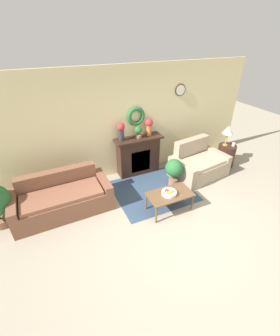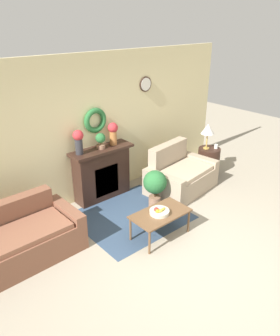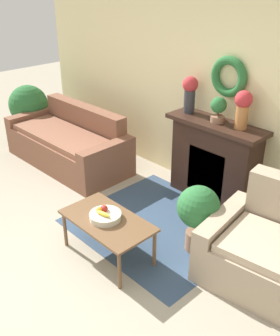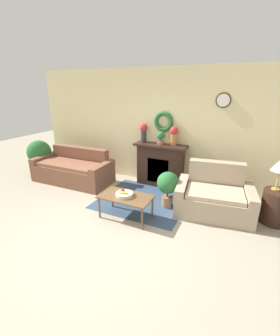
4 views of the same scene
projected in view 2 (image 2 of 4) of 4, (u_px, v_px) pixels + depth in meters
ground_plane at (195, 266)px, 4.67m from camera, size 16.00×16.00×0.00m
floor_rug at (131, 216)px, 5.83m from camera, size 1.80×1.63×0.01m
wall_back at (87, 130)px, 5.97m from camera, size 6.80×0.16×2.70m
fireplace at (102, 173)px, 6.26m from camera, size 1.23×0.41×1.03m
couch_left at (11, 244)px, 4.64m from camera, size 1.99×0.93×0.82m
loveseat_right at (180, 175)px, 6.64m from camera, size 1.49×1.10×0.92m
coffee_table at (160, 215)px, 5.15m from camera, size 0.94×0.53×0.43m
fruit_bowl at (159, 212)px, 5.10m from camera, size 0.31×0.31×0.12m
side_table_by_loveseat at (208, 161)px, 7.31m from camera, size 0.49×0.49×0.60m
table_lamp at (208, 129)px, 7.00m from camera, size 0.29×0.29×0.56m
mug at (216, 146)px, 7.17m from camera, size 0.08×0.08×0.09m
vase_on_mantel_left at (78, 140)px, 5.68m from camera, size 0.19×0.19×0.44m
vase_on_mantel_right at (113, 132)px, 6.12m from camera, size 0.19×0.19×0.43m
potted_plant_on_mantel at (101, 140)px, 5.97m from camera, size 0.18×0.18×0.29m
potted_plant_floor_by_loveseat at (155, 184)px, 5.94m from camera, size 0.43×0.43×0.73m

